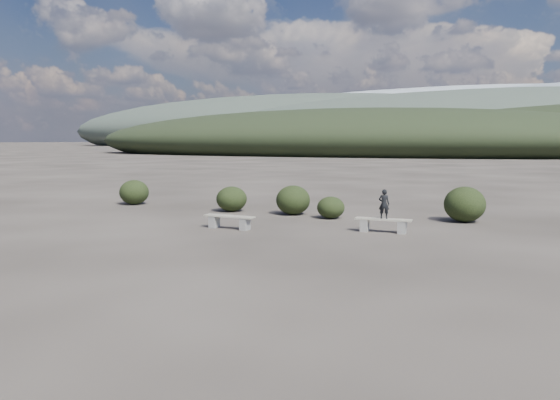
% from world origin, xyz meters
% --- Properties ---
extents(ground, '(1200.00, 1200.00, 0.00)m').
position_xyz_m(ground, '(0.00, 0.00, 0.00)').
color(ground, '#28231F').
rests_on(ground, ground).
extents(bench_left, '(1.68, 0.41, 0.42)m').
position_xyz_m(bench_left, '(-2.33, 4.47, 0.25)').
color(bench_left, slate).
rests_on(bench_left, ground).
extents(bench_right, '(1.69, 0.44, 0.42)m').
position_xyz_m(bench_right, '(2.22, 5.74, 0.25)').
color(bench_right, slate).
rests_on(bench_right, ground).
extents(seated_person, '(0.34, 0.24, 0.89)m').
position_xyz_m(seated_person, '(2.24, 5.74, 0.86)').
color(seated_person, black).
rests_on(seated_person, bench_right).
extents(shrub_a, '(1.19, 1.19, 0.97)m').
position_xyz_m(shrub_a, '(-4.28, 8.19, 0.49)').
color(shrub_a, black).
rests_on(shrub_a, ground).
extents(shrub_b, '(1.27, 1.27, 1.09)m').
position_xyz_m(shrub_b, '(-1.75, 8.32, 0.54)').
color(shrub_b, black).
rests_on(shrub_b, ground).
extents(shrub_c, '(0.98, 0.98, 0.78)m').
position_xyz_m(shrub_c, '(-0.14, 7.90, 0.39)').
color(shrub_c, black).
rests_on(shrub_c, ground).
extents(shrub_d, '(1.38, 1.38, 1.20)m').
position_xyz_m(shrub_d, '(4.26, 8.93, 0.60)').
color(shrub_d, black).
rests_on(shrub_d, ground).
extents(shrub_f, '(1.25, 1.25, 1.06)m').
position_xyz_m(shrub_f, '(-9.25, 8.57, 0.53)').
color(shrub_f, black).
rests_on(shrub_f, ground).
extents(mountain_ridges, '(500.00, 400.00, 56.00)m').
position_xyz_m(mountain_ridges, '(-7.48, 339.06, 10.84)').
color(mountain_ridges, black).
rests_on(mountain_ridges, ground).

